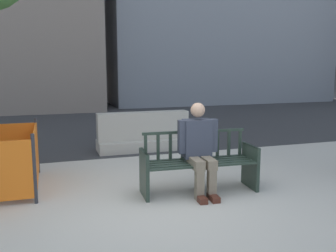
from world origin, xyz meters
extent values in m
plane|color=#B7B2A8|center=(0.00, 0.00, 0.00)|extent=(200.00, 200.00, 0.00)
cube|color=#333335|center=(0.00, 8.70, 0.00)|extent=(120.00, 12.00, 0.01)
cube|color=#28382D|center=(-0.13, 0.35, 0.33)|extent=(0.08, 0.52, 0.66)
cube|color=#28382D|center=(1.50, 0.25, 0.33)|extent=(0.08, 0.52, 0.66)
cube|color=#28382D|center=(0.69, 0.30, 0.22)|extent=(0.06, 0.33, 0.45)
cube|color=#28382D|center=(0.67, 0.07, 0.45)|extent=(1.60, 0.16, 0.02)
cube|color=#28382D|center=(0.68, 0.19, 0.45)|extent=(1.60, 0.16, 0.02)
cube|color=#28382D|center=(0.69, 0.30, 0.45)|extent=(1.60, 0.16, 0.02)
cube|color=#28382D|center=(0.69, 0.42, 0.45)|extent=(1.60, 0.16, 0.02)
cube|color=#28382D|center=(0.70, 0.53, 0.45)|extent=(1.60, 0.16, 0.02)
cube|color=#28382D|center=(0.70, 0.54, 0.86)|extent=(1.60, 0.13, 0.04)
cube|color=#28382D|center=(-0.05, 0.59, 0.65)|extent=(0.05, 0.03, 0.38)
cube|color=#28382D|center=(0.14, 0.57, 0.65)|extent=(0.05, 0.03, 0.38)
cube|color=#28382D|center=(0.33, 0.56, 0.65)|extent=(0.05, 0.03, 0.38)
cube|color=#28382D|center=(0.51, 0.55, 0.65)|extent=(0.05, 0.03, 0.38)
cube|color=#28382D|center=(0.70, 0.54, 0.65)|extent=(0.05, 0.03, 0.38)
cube|color=#28382D|center=(0.89, 0.53, 0.65)|extent=(0.05, 0.03, 0.38)
cube|color=#28382D|center=(1.07, 0.52, 0.65)|extent=(0.05, 0.03, 0.38)
cube|color=#28382D|center=(1.26, 0.51, 0.65)|extent=(0.05, 0.03, 0.38)
cube|color=#28382D|center=(1.45, 0.50, 0.65)|extent=(0.05, 0.03, 0.38)
cube|color=#28382D|center=(-0.13, 0.33, 0.65)|extent=(0.08, 0.46, 0.03)
cube|color=#28382D|center=(1.50, 0.23, 0.65)|extent=(0.08, 0.46, 0.03)
cube|color=#383D4C|center=(0.67, 0.37, 0.79)|extent=(0.41, 0.26, 0.56)
sphere|color=tan|center=(0.67, 0.35, 1.21)|extent=(0.21, 0.21, 0.21)
cube|color=#7F705B|center=(0.57, 0.16, 0.48)|extent=(0.17, 0.45, 0.14)
cube|color=#7F705B|center=(0.75, 0.15, 0.48)|extent=(0.17, 0.45, 0.14)
cube|color=#7F705B|center=(0.56, -0.01, 0.23)|extent=(0.12, 0.12, 0.45)
cube|color=#7F705B|center=(0.74, -0.02, 0.23)|extent=(0.12, 0.12, 0.45)
cube|color=#4C2319|center=(0.56, -0.09, 0.04)|extent=(0.12, 0.27, 0.08)
cube|color=#4C2319|center=(0.73, -0.10, 0.04)|extent=(0.12, 0.27, 0.08)
cube|color=#383D4C|center=(0.43, 0.36, 0.83)|extent=(0.10, 0.13, 0.48)
cube|color=#383D4C|center=(0.91, 0.33, 0.83)|extent=(0.10, 0.13, 0.48)
cube|color=#ADA89E|center=(0.58, 3.24, 0.12)|extent=(2.00, 0.69, 0.24)
cube|color=#ADA89E|center=(0.58, 3.24, 0.54)|extent=(2.00, 0.31, 0.60)
cylinder|color=#2D2D33|center=(-1.59, 0.54, 0.48)|extent=(0.05, 0.05, 0.96)
cylinder|color=#2D2D33|center=(-1.59, 2.08, 0.48)|extent=(0.05, 0.05, 0.96)
cube|color=orange|center=(-1.59, 1.31, 0.48)|extent=(0.03, 1.54, 0.80)
camera|label=1|loc=(-1.37, -4.60, 1.85)|focal=40.00mm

